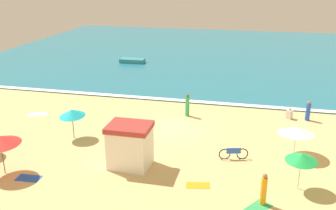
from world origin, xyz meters
TOP-DOWN VIEW (x-y plane):
  - ground_plane at (0.00, 0.00)m, footprint 60.00×60.00m
  - ocean_water at (0.00, 28.00)m, footprint 60.00×44.00m
  - wave_breaker_foam at (0.00, 6.30)m, footprint 57.00×0.70m
  - lifeguard_cabana at (-1.37, -5.92)m, footprint 2.48×2.01m
  - beach_umbrella_1 at (-8.09, -8.38)m, footprint 3.11×3.11m
  - beach_umbrella_2 at (8.06, -6.28)m, footprint 1.81×1.84m
  - beach_umbrella_4 at (8.15, -2.20)m, footprint 2.64×2.65m
  - beach_umbrella_6 at (-6.49, -2.97)m, footprint 2.26×2.28m
  - parked_bicycle at (4.49, -3.64)m, footprint 1.77×0.55m
  - beachgoer_1 at (0.39, 2.95)m, footprint 0.39×0.39m
  - beachgoer_4 at (8.27, 4.21)m, footprint 0.54×0.54m
  - beachgoer_5 at (6.24, -8.17)m, footprint 0.36×0.36m
  - beachgoer_6 at (9.60, 4.15)m, footprint 0.36×0.36m
  - beach_towel_0 at (-11.40, 0.47)m, footprint 1.76×1.52m
  - beach_towel_2 at (-6.45, -8.61)m, footprint 1.40×0.83m
  - beach_towel_3 at (5.99, -8.62)m, footprint 1.57×1.77m
  - beach_towel_4 at (2.86, -7.19)m, footprint 1.39×0.89m
  - small_boat_0 at (-9.63, 19.36)m, footprint 3.05×1.39m

SIDE VIEW (x-z plane):
  - ground_plane at x=0.00m, z-range 0.00..0.00m
  - beach_towel_4 at x=2.86m, z-range 0.00..0.01m
  - beach_towel_0 at x=-11.40m, z-range 0.00..0.01m
  - beach_towel_2 at x=-6.45m, z-range 0.00..0.01m
  - beach_towel_3 at x=5.99m, z-range 0.00..0.01m
  - ocean_water at x=0.00m, z-range 0.00..0.10m
  - wave_breaker_foam at x=0.00m, z-range 0.10..0.11m
  - small_boat_0 at x=-9.63m, z-range 0.10..0.58m
  - beachgoer_4 at x=8.27m, z-range -0.07..0.81m
  - parked_bicycle at x=4.49m, z-range 0.00..0.76m
  - beachgoer_6 at x=9.60m, z-range -0.05..1.51m
  - beachgoer_5 at x=6.24m, z-range -0.03..1.67m
  - beachgoer_1 at x=0.39m, z-range -0.04..1.78m
  - lifeguard_cabana at x=-1.37m, z-range 0.02..2.65m
  - beach_umbrella_4 at x=8.15m, z-range 0.69..2.61m
  - beach_umbrella_6 at x=-6.49m, z-range 0.75..2.91m
  - beach_umbrella_2 at x=8.06m, z-range 0.79..2.93m
  - beach_umbrella_1 at x=-8.09m, z-range 0.88..3.24m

